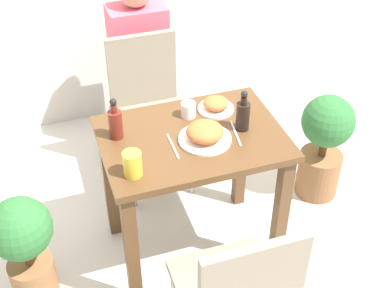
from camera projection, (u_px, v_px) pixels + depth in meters
The scene contains 14 objects.
ground_plane at pixel (192, 246), 2.92m from camera, with size 16.00×16.00×0.00m, color beige.
dining_table at pixel (192, 161), 2.55m from camera, with size 0.84×0.60×0.76m.
chair_far at pixel (149, 105), 3.09m from camera, with size 0.42×0.42×0.90m.
food_plate at pixel (205, 133), 2.40m from camera, with size 0.24×0.24×0.08m.
side_plate at pixel (216, 105), 2.60m from camera, with size 0.18×0.18×0.07m.
drink_cup at pixel (188, 110), 2.55m from camera, with size 0.07×0.07×0.07m.
juice_glass at pixel (132, 164), 2.20m from camera, with size 0.08×0.08×0.11m.
sauce_bottle at pixel (115, 123), 2.39m from camera, with size 0.06×0.06×0.21m.
condiment_bottle at pixel (243, 115), 2.44m from camera, with size 0.06×0.06×0.21m.
fork_utensil at pixel (173, 146), 2.38m from camera, with size 0.01×0.18×0.00m.
spoon_utensil at pixel (236, 133), 2.46m from camera, with size 0.04×0.19×0.00m.
potted_plant_left at pixel (24, 244), 2.46m from camera, with size 0.29×0.29×0.61m.
potted_plant_right at pixel (324, 143), 3.04m from camera, with size 0.30×0.30×0.67m.
person_figure at pixel (140, 66), 3.31m from camera, with size 0.34×0.22×1.17m.
Camera 1 is at (-0.62, -1.85, 2.24)m, focal length 50.00 mm.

